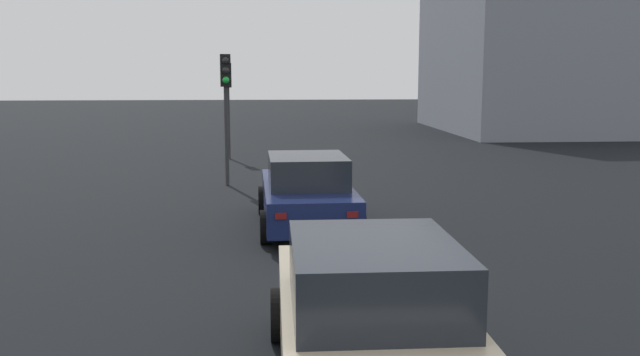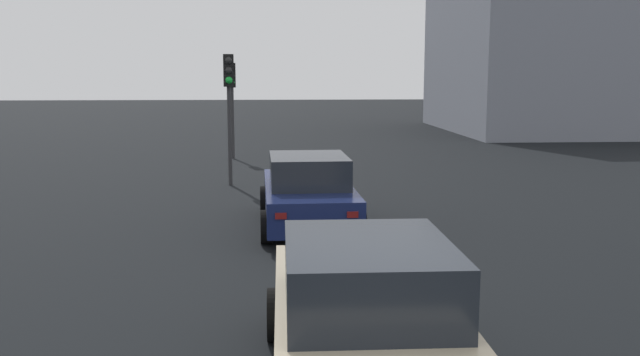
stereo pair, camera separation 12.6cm
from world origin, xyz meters
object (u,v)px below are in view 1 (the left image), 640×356
object	(u,v)px
car_beige_second	(371,320)
traffic_light_near_right	(228,90)
car_navy_lead	(307,192)
traffic_light_near_left	(226,91)

from	to	relation	value
car_beige_second	traffic_light_near_right	bearing A→B (deg)	7.72
car_navy_lead	traffic_light_near_left	size ratio (longest dim) A/B	1.21
car_beige_second	traffic_light_near_left	bearing A→B (deg)	9.86
car_navy_lead	traffic_light_near_right	world-z (taller)	traffic_light_near_right
car_navy_lead	traffic_light_near_right	xyz separation A→B (m)	(11.70, 2.24, 1.84)
car_navy_lead	car_beige_second	world-z (taller)	car_beige_second
car_navy_lead	traffic_light_near_left	distance (m)	6.14
car_beige_second	traffic_light_near_left	size ratio (longest dim) A/B	1.21
car_navy_lead	traffic_light_near_right	bearing A→B (deg)	9.53
car_navy_lead	car_beige_second	distance (m)	7.49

